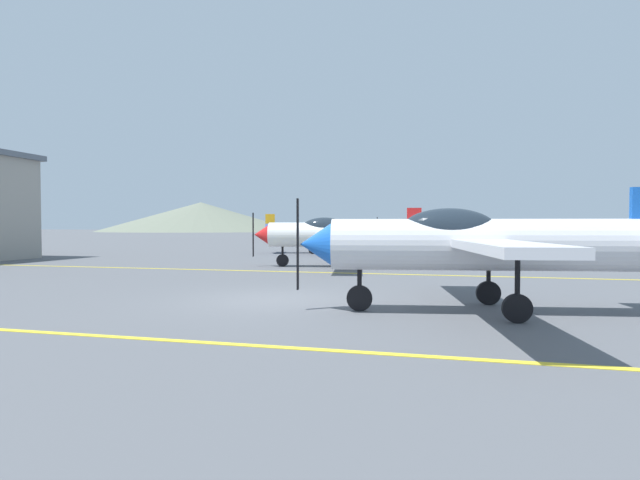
% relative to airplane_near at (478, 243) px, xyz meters
% --- Properties ---
extents(ground_plane, '(400.00, 400.00, 0.00)m').
position_rel_airplane_near_xyz_m(ground_plane, '(-4.70, 0.70, -1.48)').
color(ground_plane, '#54565B').
extents(apron_line_near, '(80.00, 0.16, 0.01)m').
position_rel_airplane_near_xyz_m(apron_line_near, '(-4.70, -3.90, -1.47)').
color(apron_line_near, yellow).
rests_on(apron_line_near, ground_plane).
extents(apron_line_far, '(80.00, 0.16, 0.01)m').
position_rel_airplane_near_xyz_m(apron_line_far, '(-4.70, 7.98, -1.47)').
color(apron_line_far, yellow).
rests_on(apron_line_far, ground_plane).
extents(airplane_near, '(7.67, 8.78, 2.63)m').
position_rel_airplane_near_xyz_m(airplane_near, '(0.00, 0.00, 0.00)').
color(airplane_near, silver).
rests_on(airplane_near, ground_plane).
extents(airplane_mid, '(7.67, 8.78, 2.63)m').
position_rel_airplane_near_xyz_m(airplane_mid, '(-5.36, 10.80, 0.00)').
color(airplane_mid, white).
rests_on(airplane_mid, ground_plane).
extents(airplane_far, '(7.68, 8.72, 2.63)m').
position_rel_airplane_near_xyz_m(airplane_far, '(-8.89, 21.59, 0.00)').
color(airplane_far, '#33478C').
rests_on(airplane_far, ground_plane).
extents(hill_left, '(65.83, 65.83, 9.62)m').
position_rel_airplane_near_xyz_m(hill_left, '(-79.76, 140.35, 3.33)').
color(hill_left, slate).
rests_on(hill_left, ground_plane).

